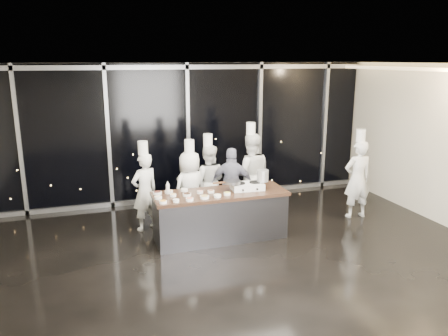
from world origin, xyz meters
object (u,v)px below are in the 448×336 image
object	(u,v)px
frying_pan	(232,182)
chef_center	(208,181)
stove	(247,186)
chef_left	(190,188)
stock_pot	(263,176)
chef_right	(250,174)
guest	(232,185)
chef_far_left	(145,191)
chef_side	(357,178)
demo_counter	(220,215)

from	to	relation	value
frying_pan	chef_center	bearing A→B (deg)	101.11
stove	chef_left	xyz separation A→B (m)	(-0.91, 0.79, -0.19)
stock_pot	chef_right	xyz separation A→B (m)	(0.17, 1.07, -0.25)
stove	chef_left	distance (m)	1.22
stock_pot	guest	distance (m)	0.98
chef_left	chef_right	xyz separation A→B (m)	(1.38, 0.26, 0.12)
chef_far_left	chef_side	distance (m)	4.39
chef_center	chef_side	size ratio (longest dim) A/B	0.95
chef_right	chef_center	bearing A→B (deg)	4.22
chef_left	stock_pot	bearing A→B (deg)	123.47
stove	chef_center	xyz separation A→B (m)	(-0.43, 1.18, -0.17)
stove	chef_left	bearing A→B (deg)	143.97
stock_pot	chef_center	xyz separation A→B (m)	(-0.73, 1.20, -0.36)
frying_pan	chef_center	distance (m)	1.20
chef_center	chef_far_left	bearing A→B (deg)	33.60
stove	guest	world-z (taller)	guest
stock_pot	guest	bearing A→B (deg)	110.35
stock_pot	chef_far_left	world-z (taller)	chef_far_left
stove	frying_pan	distance (m)	0.32
stove	chef_center	distance (m)	1.26
guest	stock_pot	bearing A→B (deg)	133.76
chef_center	chef_right	xyz separation A→B (m)	(0.89, -0.13, 0.11)
chef_far_left	chef_side	xyz separation A→B (m)	(4.34, -0.66, 0.06)
demo_counter	stove	distance (m)	0.74
stove	guest	xyz separation A→B (m)	(-0.02, 0.82, -0.20)
chef_far_left	chef_right	xyz separation A→B (m)	(2.26, 0.19, 0.10)
demo_counter	chef_right	bearing A→B (deg)	46.56
frying_pan	chef_right	xyz separation A→B (m)	(0.76, 1.03, -0.17)
chef_side	guest	bearing A→B (deg)	-11.77
stove	chef_left	world-z (taller)	chef_left
guest	frying_pan	bearing A→B (deg)	94.35
frying_pan	chef_side	distance (m)	2.86
stove	demo_counter	bearing A→B (deg)	-173.69
demo_counter	guest	bearing A→B (deg)	58.19
chef_right	chef_left	bearing A→B (deg)	23.32
demo_counter	frying_pan	bearing A→B (deg)	7.12
demo_counter	stock_pot	world-z (taller)	stock_pot
chef_left	guest	size ratio (longest dim) A/B	1.15
stove	chef_far_left	xyz separation A→B (m)	(-1.80, 0.85, -0.17)
demo_counter	chef_center	distance (m)	1.24
frying_pan	stock_pot	distance (m)	0.60
frying_pan	chef_left	world-z (taller)	chef_left
chef_left	chef_side	world-z (taller)	chef_side
chef_far_left	guest	bearing A→B (deg)	154.63
stock_pot	chef_left	xyz separation A→B (m)	(-1.21, 0.81, -0.37)
stove	chef_right	distance (m)	1.14
chef_left	chef_side	distance (m)	3.51
stock_pot	chef_side	distance (m)	2.28
stock_pot	guest	xyz separation A→B (m)	(-0.32, 0.85, -0.38)
chef_right	chef_side	world-z (taller)	chef_right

